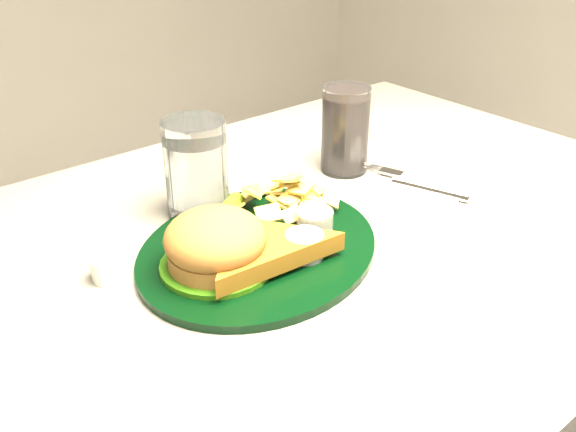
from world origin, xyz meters
The scene contains 6 objects.
dinner_plate centered at (-0.07, 0.00, 0.79)m, with size 0.34×0.28×0.08m, color black, non-canonical shape.
water_glass centered at (-0.07, 0.14, 0.82)m, with size 0.09×0.09×0.14m, color silver.
cola_glass centered at (0.19, 0.11, 0.82)m, with size 0.07×0.07×0.14m, color black.
fork_napkin centered at (0.23, -0.02, 0.76)m, with size 0.12×0.16×0.01m, color white, non-canonical shape.
ramekin centered at (-0.24, 0.07, 0.76)m, with size 0.04×0.04×0.03m, color silver.
wrapped_straw centered at (0.03, 0.10, 0.75)m, with size 0.18×0.06×0.01m, color white, non-canonical shape.
Camera 1 is at (-0.48, -0.56, 1.18)m, focal length 40.00 mm.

